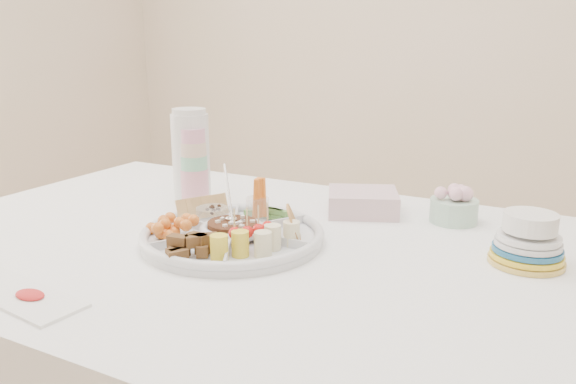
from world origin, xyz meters
The scene contains 15 objects.
wall_back centered at (0.00, 2.00, 1.35)m, with size 4.00×0.02×2.70m, color beige.
party_tray centered at (0.00, -0.02, 0.78)m, with size 0.38×0.38×0.04m, color silver.
bean_dip centered at (0.00, -0.02, 0.79)m, with size 0.10×0.10×0.04m, color #351E0A.
tortillas centered at (0.11, 0.04, 0.80)m, with size 0.10×0.10×0.06m, color #B27F38, non-canonical shape.
carrot_cucumber centered at (0.00, 0.11, 0.82)m, with size 0.10×0.10×0.09m, color orange, non-canonical shape.
pita_raisins centered at (-0.11, 0.04, 0.80)m, with size 0.10×0.10×0.05m, color tan, non-canonical shape.
cherries centered at (-0.12, -0.09, 0.79)m, with size 0.11×0.11×0.05m, color #CD680E, non-canonical shape.
granola_chunks centered at (-0.01, -0.15, 0.79)m, with size 0.10×0.10×0.04m, color #4C3013, non-canonical shape.
banana_tomato centered at (0.11, -0.09, 0.82)m, with size 0.11×0.11×0.09m, color #DFD771, non-canonical shape.
cup_stack centered at (-0.24, 0.17, 0.86)m, with size 0.07×0.07×0.20m, color silver.
thermos centered at (-0.27, 0.19, 0.88)m, with size 0.10×0.10×0.25m, color silver.
flower_bowl centered at (0.38, 0.33, 0.80)m, with size 0.11×0.11×0.08m, color #AFE4BD.
napkin_stack centered at (0.17, 0.30, 0.79)m, with size 0.17×0.15×0.06m, color beige.
plate_stack centered at (0.56, 0.14, 0.80)m, with size 0.14×0.14×0.09m, color gold.
placemat centered at (-0.18, -0.41, 0.76)m, with size 0.27×0.09×0.01m, color white.
Camera 1 is at (0.62, -0.96, 1.17)m, focal length 35.00 mm.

